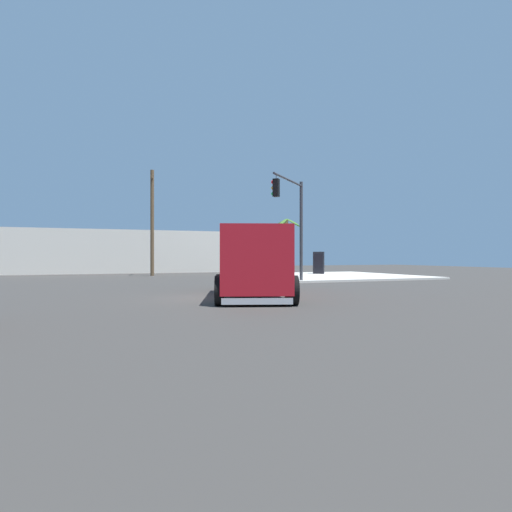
{
  "coord_description": "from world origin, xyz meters",
  "views": [
    {
      "loc": [
        -4.85,
        -16.56,
        1.66
      ],
      "look_at": [
        2.05,
        0.69,
        1.64
      ],
      "focal_mm": 30.97,
      "sensor_mm": 36.0,
      "label": 1
    }
  ],
  "objects_px": {
    "vending_machine_red": "(319,263)",
    "palm_tree_far": "(287,236)",
    "delivery_truck": "(253,261)",
    "utility_pole": "(152,221)",
    "traffic_light_primary": "(293,213)"
  },
  "relations": [
    {
      "from": "traffic_light_primary",
      "to": "palm_tree_far",
      "type": "relative_size",
      "value": 1.28
    },
    {
      "from": "vending_machine_red",
      "to": "delivery_truck",
      "type": "bearing_deg",
      "value": -127.65
    },
    {
      "from": "delivery_truck",
      "to": "vending_machine_red",
      "type": "bearing_deg",
      "value": 52.35
    },
    {
      "from": "palm_tree_far",
      "to": "traffic_light_primary",
      "type": "bearing_deg",
      "value": -113.93
    },
    {
      "from": "delivery_truck",
      "to": "traffic_light_primary",
      "type": "xyz_separation_m",
      "value": [
        5.07,
        6.44,
        2.74
      ]
    },
    {
      "from": "vending_machine_red",
      "to": "utility_pole",
      "type": "height_order",
      "value": "utility_pole"
    },
    {
      "from": "vending_machine_red",
      "to": "palm_tree_far",
      "type": "distance_m",
      "value": 3.64
    },
    {
      "from": "palm_tree_far",
      "to": "utility_pole",
      "type": "relative_size",
      "value": 0.54
    },
    {
      "from": "vending_machine_red",
      "to": "palm_tree_far",
      "type": "relative_size",
      "value": 0.39
    },
    {
      "from": "delivery_truck",
      "to": "utility_pole",
      "type": "height_order",
      "value": "utility_pole"
    },
    {
      "from": "vending_machine_red",
      "to": "palm_tree_far",
      "type": "bearing_deg",
      "value": 136.65
    },
    {
      "from": "delivery_truck",
      "to": "palm_tree_far",
      "type": "bearing_deg",
      "value": 60.33
    },
    {
      "from": "delivery_truck",
      "to": "utility_pole",
      "type": "xyz_separation_m",
      "value": [
        -1.04,
        20.13,
        3.08
      ]
    },
    {
      "from": "traffic_light_primary",
      "to": "utility_pole",
      "type": "relative_size",
      "value": 0.7
    },
    {
      "from": "traffic_light_primary",
      "to": "vending_machine_red",
      "type": "bearing_deg",
      "value": 52.77
    }
  ]
}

